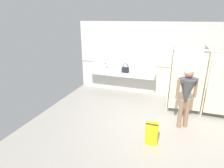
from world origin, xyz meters
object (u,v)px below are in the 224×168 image
soap_dispenser (106,66)px  wet_floor_sign (151,134)px  handbag (125,70)px  person_standing (186,92)px

soap_dispenser → wet_floor_sign: (2.26, -3.04, -0.65)m
soap_dispenser → wet_floor_sign: 3.84m
handbag → soap_dispenser: size_ratio=1.60×
person_standing → soap_dispenser: person_standing is taller
person_standing → handbag: 2.64m
soap_dispenser → wet_floor_sign: soap_dispenser is taller
person_standing → soap_dispenser: 3.54m
handbag → wet_floor_sign: bearing=-63.3°
person_standing → handbag: bearing=140.6°
person_standing → wet_floor_sign: size_ratio=2.86×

